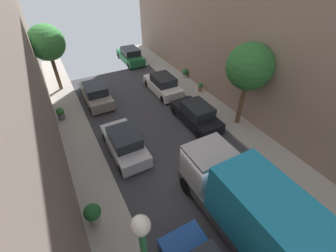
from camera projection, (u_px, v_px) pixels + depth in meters
name	position (u px, v px, depth m)	size (l,w,h in m)	color
ground	(205.00, 187.00, 11.97)	(32.00, 32.00, 0.00)	#38383D
sidewalk_left	(112.00, 231.00, 10.04)	(2.00, 44.00, 0.15)	#A8A399
sidewalk_right	(273.00, 154.00, 13.81)	(2.00, 44.00, 0.15)	#A8A399
parked_car_left_3	(125.00, 143.00, 13.61)	(1.78, 4.20, 1.57)	silver
parked_car_left_4	(96.00, 94.00, 18.19)	(1.78, 4.20, 1.57)	gray
parked_car_right_1	(196.00, 115.00, 15.93)	(1.78, 4.20, 1.57)	black
parked_car_right_2	(163.00, 85.00, 19.42)	(1.78, 4.20, 1.57)	white
parked_car_right_3	(131.00, 56.00, 24.66)	(1.78, 4.20, 1.57)	#1E6638
delivery_truck	(247.00, 206.00, 9.09)	(2.26, 6.60, 3.38)	#4C4C51
street_tree_0	(47.00, 43.00, 17.63)	(2.75, 2.75, 5.37)	brown
street_tree_1	(250.00, 67.00, 13.71)	(2.85, 2.85, 5.56)	brown
potted_plant_1	(185.00, 73.00, 21.59)	(0.59, 0.59, 0.82)	#B2A899
potted_plant_2	(61.00, 113.00, 16.24)	(0.53, 0.53, 0.89)	slate
potted_plant_3	(93.00, 214.00, 9.92)	(0.75, 0.75, 1.11)	#B2A899
potted_plant_4	(200.00, 87.00, 19.54)	(0.40, 0.40, 0.72)	brown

